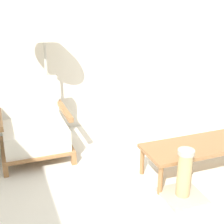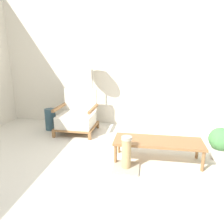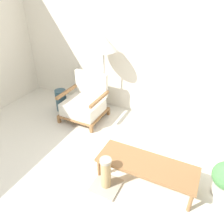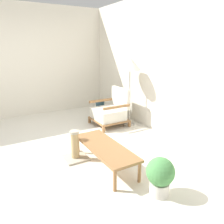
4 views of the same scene
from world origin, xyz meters
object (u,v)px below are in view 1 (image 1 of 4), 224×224
(armchair, at_px, (34,129))
(scratching_post, at_px, (184,181))
(floor_lamp, at_px, (43,31))
(coffee_table, at_px, (204,146))

(armchair, distance_m, scratching_post, 1.68)
(floor_lamp, bearing_deg, scratching_post, -61.81)
(floor_lamp, height_order, coffee_table, floor_lamp)
(armchair, xyz_separation_m, coffee_table, (1.51, -0.97, -0.02))
(floor_lamp, bearing_deg, coffee_table, -45.66)
(armchair, height_order, coffee_table, armchair)
(armchair, xyz_separation_m, floor_lamp, (0.23, 0.34, 1.00))
(armchair, relative_size, floor_lamp, 0.55)
(armchair, distance_m, floor_lamp, 1.08)
(armchair, height_order, scratching_post, armchair)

